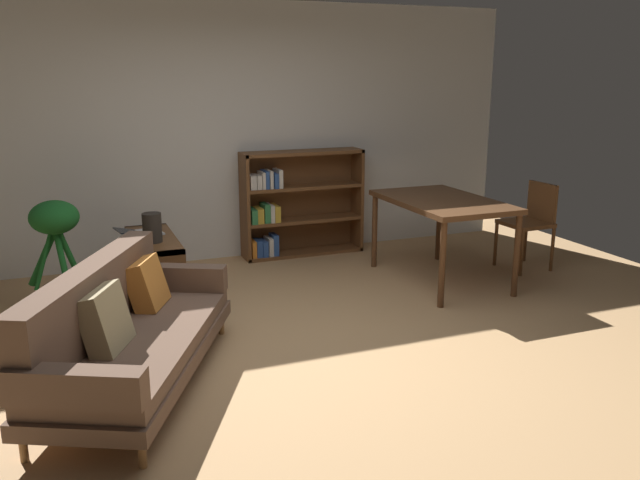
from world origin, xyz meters
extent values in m
plane|color=tan|center=(0.00, 0.00, 0.00)|extent=(8.16, 8.16, 0.00)
cube|color=silver|center=(0.00, 2.70, 1.35)|extent=(6.80, 0.10, 2.70)
cylinder|color=olive|center=(-0.50, 0.53, 0.08)|extent=(0.04, 0.04, 0.15)
cylinder|color=olive|center=(-1.29, -1.07, 0.08)|extent=(0.04, 0.04, 0.15)
cylinder|color=olive|center=(-1.07, 0.81, 0.08)|extent=(0.04, 0.04, 0.15)
cylinder|color=olive|center=(-1.85, -0.79, 0.08)|extent=(0.04, 0.04, 0.15)
cube|color=brown|center=(-1.18, -0.13, 0.20)|extent=(1.53, 2.07, 0.10)
cube|color=brown|center=(-1.18, -0.13, 0.30)|extent=(1.47, 1.99, 0.10)
cube|color=brown|center=(-1.43, 0.00, 0.58)|extent=(0.98, 1.75, 0.45)
cube|color=brown|center=(-0.78, 0.68, 0.45)|extent=(0.71, 0.45, 0.19)
cube|color=brown|center=(-1.57, -0.94, 0.45)|extent=(0.71, 0.45, 0.19)
cube|color=tan|center=(-1.38, -0.25, 0.52)|extent=(0.37, 0.44, 0.41)
cube|color=orange|center=(-1.05, 0.40, 0.51)|extent=(0.37, 0.42, 0.38)
cube|color=brown|center=(-0.84, 2.17, 0.27)|extent=(0.39, 0.04, 0.54)
cube|color=brown|center=(-0.84, 1.15, 0.27)|extent=(0.39, 0.04, 0.54)
cube|color=brown|center=(-0.84, 1.66, 0.23)|extent=(0.39, 1.02, 0.04)
cube|color=brown|center=(-0.84, 1.66, 0.52)|extent=(0.39, 1.06, 0.04)
cube|color=brown|center=(-0.84, 1.66, 0.02)|extent=(0.39, 1.02, 0.04)
cube|color=silver|center=(-0.85, 1.84, 0.55)|extent=(0.25, 0.32, 0.02)
cube|color=black|center=(-1.04, 1.80, 0.58)|extent=(0.24, 0.30, 0.05)
cylinder|color=#2D2823|center=(-0.86, 1.49, 0.67)|extent=(0.17, 0.17, 0.26)
cylinder|color=slate|center=(-0.86, 1.49, 0.72)|extent=(0.09, 0.09, 0.01)
cylinder|color=brown|center=(-1.64, 1.55, 0.11)|extent=(0.29, 0.29, 0.23)
cylinder|color=#1E6B28|center=(-1.55, 1.55, 0.50)|extent=(0.21, 0.06, 0.55)
cylinder|color=#1E6B28|center=(-1.61, 1.65, 0.44)|extent=(0.09, 0.25, 0.45)
cylinder|color=#1E6B28|center=(-1.75, 1.59, 0.47)|extent=(0.28, 0.14, 0.51)
cylinder|color=#1E6B28|center=(-1.73, 1.51, 0.52)|extent=(0.23, 0.12, 0.59)
cylinder|color=#1E6B28|center=(-1.60, 1.43, 0.45)|extent=(0.11, 0.29, 0.49)
ellipsoid|color=#1E6B28|center=(-1.64, 1.55, 0.81)|extent=(0.40, 0.40, 0.28)
cylinder|color=#56351E|center=(1.40, 1.73, 0.38)|extent=(0.06, 0.06, 0.76)
cylinder|color=#56351E|center=(1.40, 0.42, 0.38)|extent=(0.06, 0.06, 0.76)
cylinder|color=#56351E|center=(2.17, 1.73, 0.38)|extent=(0.06, 0.06, 0.76)
cylinder|color=#56351E|center=(2.17, 0.42, 0.38)|extent=(0.06, 0.06, 0.76)
cube|color=#56351E|center=(1.79, 1.08, 0.78)|extent=(0.87, 1.41, 0.05)
cylinder|color=brown|center=(2.63, 0.91, 0.23)|extent=(0.04, 0.04, 0.45)
cylinder|color=brown|center=(2.61, 1.31, 0.23)|extent=(0.04, 0.04, 0.45)
cylinder|color=brown|center=(3.02, 0.93, 0.23)|extent=(0.04, 0.04, 0.45)
cylinder|color=brown|center=(3.00, 1.33, 0.23)|extent=(0.04, 0.04, 0.45)
cube|color=brown|center=(2.81, 1.12, 0.47)|extent=(0.45, 0.45, 0.04)
cube|color=brown|center=(3.01, 1.13, 0.69)|extent=(0.05, 0.39, 0.39)
cube|color=brown|center=(0.23, 2.48, 0.58)|extent=(0.04, 0.32, 1.15)
cube|color=brown|center=(1.54, 2.48, 0.58)|extent=(0.04, 0.32, 1.15)
cube|color=brown|center=(0.89, 2.48, 1.13)|extent=(1.35, 0.32, 0.04)
cube|color=brown|center=(0.89, 2.48, 0.02)|extent=(1.35, 0.32, 0.04)
cube|color=brown|center=(0.89, 2.62, 0.58)|extent=(1.31, 0.04, 1.15)
cube|color=brown|center=(0.89, 2.48, 0.39)|extent=(1.31, 0.31, 0.04)
cube|color=brown|center=(0.89, 2.48, 0.76)|extent=(1.31, 0.31, 0.04)
cube|color=orange|center=(0.29, 2.45, 0.13)|extent=(0.05, 0.21, 0.18)
cube|color=#2D5199|center=(0.35, 2.45, 0.13)|extent=(0.06, 0.20, 0.18)
cube|color=#2D5199|center=(0.42, 2.45, 0.12)|extent=(0.06, 0.23, 0.17)
cube|color=silver|center=(0.48, 2.45, 0.13)|extent=(0.05, 0.23, 0.20)
cube|color=#2D5199|center=(0.54, 2.45, 0.15)|extent=(0.06, 0.19, 0.23)
cube|color=#337F47|center=(0.30, 2.47, 0.49)|extent=(0.06, 0.27, 0.15)
cube|color=gold|center=(0.37, 2.45, 0.49)|extent=(0.07, 0.23, 0.16)
cube|color=#337F47|center=(0.45, 2.45, 0.51)|extent=(0.06, 0.22, 0.20)
cube|color=silver|center=(0.50, 2.46, 0.50)|extent=(0.04, 0.26, 0.19)
cube|color=gold|center=(0.56, 2.46, 0.50)|extent=(0.06, 0.25, 0.17)
cube|color=silver|center=(0.30, 2.45, 0.85)|extent=(0.06, 0.20, 0.15)
cube|color=silver|center=(0.37, 2.45, 0.85)|extent=(0.05, 0.21, 0.15)
cube|color=silver|center=(0.41, 2.45, 0.87)|extent=(0.03, 0.23, 0.18)
cube|color=#2D5199|center=(0.45, 2.45, 0.87)|extent=(0.04, 0.23, 0.19)
cube|color=silver|center=(0.50, 2.46, 0.87)|extent=(0.03, 0.23, 0.19)
cube|color=#2D5199|center=(0.55, 2.46, 0.86)|extent=(0.05, 0.27, 0.16)
cube|color=silver|center=(0.60, 2.46, 0.87)|extent=(0.04, 0.24, 0.19)
camera|label=1|loc=(-1.53, -4.16, 1.97)|focal=36.72mm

